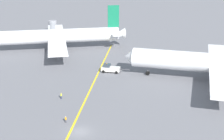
{
  "coord_description": "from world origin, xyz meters",
  "views": [
    {
      "loc": [
        4.96,
        -60.59,
        34.63
      ],
      "look_at": [
        7.39,
        27.39,
        4.0
      ],
      "focal_mm": 52.93,
      "sensor_mm": 36.0,
      "label": 1
    }
  ],
  "objects": [
    {
      "name": "taxiway_stripe",
      "position": [
        -0.57,
        10.0,
        0.0
      ],
      "size": [
        18.17,
        118.76,
        0.01
      ],
      "primitive_type": "cube",
      "rotation": [
        0.0,
        0.0,
        -0.15
      ],
      "color": "yellow",
      "rests_on": "ground"
    },
    {
      "name": "ground_plane",
      "position": [
        0.0,
        0.0,
        0.0
      ],
      "size": [
        600.0,
        600.0,
        0.0
      ],
      "primitive_type": "plane",
      "color": "slate"
    },
    {
      "name": "airliner_at_gate_left",
      "position": [
        -15.01,
        62.88,
        5.4
      ],
      "size": [
        58.71,
        49.79,
        16.59
      ],
      "color": "white",
      "rests_on": "ground"
    },
    {
      "name": "ground_crew_ramp_agent_by_cones",
      "position": [
        -3.36,
        4.02,
        0.79
      ],
      "size": [
        0.36,
        0.36,
        1.54
      ],
      "color": "#4C4C51",
      "rests_on": "ground"
    },
    {
      "name": "jet_bridge",
      "position": [
        -17.61,
        85.78,
        3.85
      ],
      "size": [
        6.59,
        23.43,
        5.62
      ],
      "color": "#B7B7BC",
      "rests_on": "ground"
    },
    {
      "name": "ground_crew_marshaller_foreground",
      "position": [
        -5.85,
        16.75,
        0.88
      ],
      "size": [
        0.36,
        0.36,
        1.69
      ],
      "color": "#2D3351",
      "rests_on": "ground"
    },
    {
      "name": "pushback_tug",
      "position": [
        7.07,
        36.9,
        1.22
      ],
      "size": [
        8.98,
        3.85,
        2.89
      ],
      "color": "white",
      "rests_on": "ground"
    },
    {
      "name": "airliner_being_pushed",
      "position": [
        36.66,
        28.38,
        5.37
      ],
      "size": [
        51.0,
        48.24,
        17.27
      ],
      "color": "white",
      "rests_on": "ground"
    }
  ]
}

